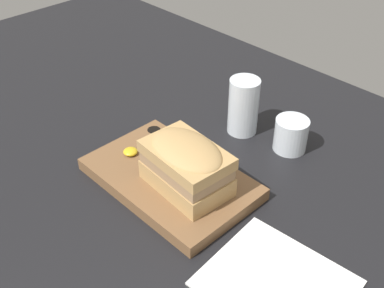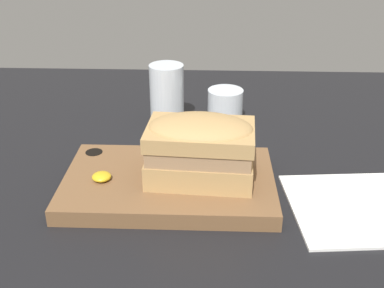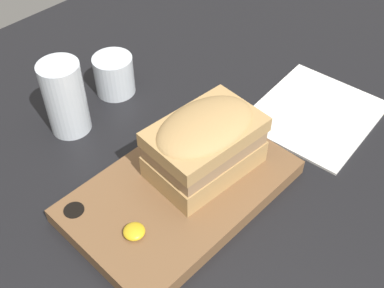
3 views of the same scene
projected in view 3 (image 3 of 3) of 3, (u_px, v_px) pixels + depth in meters
dining_table at (211, 188)px, 67.97cm from camera, size 195.38×114.33×2.00cm
serving_board at (180, 191)px, 64.84cm from camera, size 30.11×19.02×2.41cm
sandwich at (203, 144)px, 62.44cm from camera, size 15.32×10.52×9.30cm
mustard_dollop at (136, 233)px, 58.02cm from camera, size 2.71×2.71×1.08cm
water_glass at (66, 102)px, 71.75cm from camera, size 6.17×6.17×11.88cm
wine_glass at (114, 76)px, 79.59cm from camera, size 6.56×6.56×6.64cm
napkin at (315, 113)px, 77.40cm from camera, size 21.20×19.05×0.40cm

